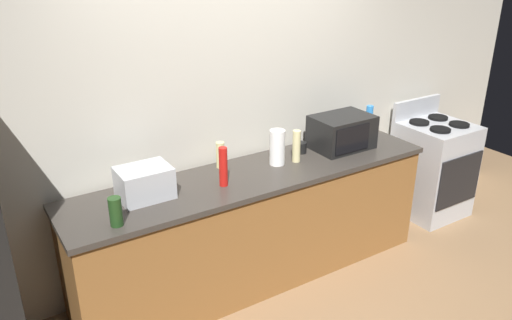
% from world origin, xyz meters
% --- Properties ---
extents(ground_plane, '(8.00, 8.00, 0.00)m').
position_xyz_m(ground_plane, '(0.00, 0.00, 0.00)').
color(ground_plane, '#93704C').
extents(back_wall, '(6.40, 0.10, 2.70)m').
position_xyz_m(back_wall, '(0.00, 0.81, 1.35)').
color(back_wall, beige).
rests_on(back_wall, ground_plane).
extents(counter_run, '(2.84, 0.64, 0.90)m').
position_xyz_m(counter_run, '(0.00, 0.40, 0.45)').
color(counter_run, brown).
rests_on(counter_run, ground_plane).
extents(stove_range, '(0.60, 0.61, 1.08)m').
position_xyz_m(stove_range, '(2.00, 0.40, 0.46)').
color(stove_range, '#B7BABF').
rests_on(stove_range, ground_plane).
extents(microwave, '(0.48, 0.35, 0.27)m').
position_xyz_m(microwave, '(0.85, 0.45, 1.04)').
color(microwave, black).
rests_on(microwave, counter_run).
extents(toaster_oven, '(0.34, 0.26, 0.21)m').
position_xyz_m(toaster_oven, '(-0.82, 0.46, 1.01)').
color(toaster_oven, '#B7BABF').
rests_on(toaster_oven, counter_run).
extents(paper_towel_roll, '(0.12, 0.12, 0.27)m').
position_xyz_m(paper_towel_roll, '(0.22, 0.45, 1.04)').
color(paper_towel_roll, white).
rests_on(paper_towel_roll, counter_run).
extents(bottle_spray_cleaner, '(0.06, 0.06, 0.26)m').
position_xyz_m(bottle_spray_cleaner, '(1.26, 0.56, 1.03)').
color(bottle_spray_cleaner, '#338CE5').
rests_on(bottle_spray_cleaner, counter_run).
extents(bottle_hand_soap, '(0.06, 0.06, 0.25)m').
position_xyz_m(bottle_hand_soap, '(0.37, 0.41, 1.02)').
color(bottle_hand_soap, beige).
rests_on(bottle_hand_soap, counter_run).
extents(bottle_wine, '(0.08, 0.08, 0.18)m').
position_xyz_m(bottle_wine, '(-1.10, 0.20, 0.99)').
color(bottle_wine, '#1E3F19').
rests_on(bottle_wine, counter_run).
extents(bottle_hot_sauce, '(0.06, 0.06, 0.28)m').
position_xyz_m(bottle_hot_sauce, '(-0.30, 0.34, 1.04)').
color(bottle_hot_sauce, red).
rests_on(bottle_hot_sauce, counter_run).
extents(bottle_vinegar, '(0.06, 0.06, 0.20)m').
position_xyz_m(bottle_vinegar, '(-0.17, 0.62, 1.00)').
color(bottle_vinegar, beige).
rests_on(bottle_vinegar, counter_run).
extents(mug_black, '(0.09, 0.09, 0.09)m').
position_xyz_m(mug_black, '(0.51, 0.53, 0.94)').
color(mug_black, black).
rests_on(mug_black, counter_run).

